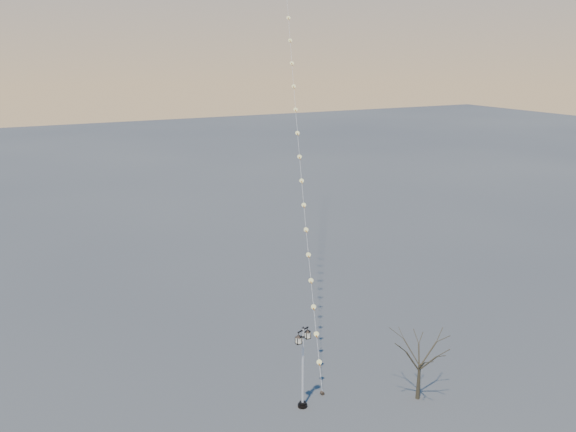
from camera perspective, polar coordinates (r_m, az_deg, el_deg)
ground at (r=35.11m, az=4.04°, el=-18.07°), size 300.00×300.00×0.00m
street_lamp at (r=34.43m, az=1.39°, el=-13.53°), size 1.16×0.76×4.87m
bare_tree at (r=35.92m, az=12.20°, el=-12.50°), size 2.39×2.39×3.97m
kite_train at (r=47.88m, az=0.37°, el=17.46°), size 12.60×31.24×42.51m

